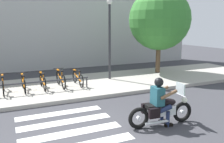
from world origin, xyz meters
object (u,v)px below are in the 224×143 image
object	(u,v)px
bicycle_1	(24,83)
bicycle_3	(61,79)
tree_near_rack	(159,20)
bike_rack	(45,82)
bicycle_0	(3,85)
bicycle_4	(78,78)
street_lamp	(110,32)
rider	(160,98)
motorcycle	(162,110)
bicycle_2	(43,81)

from	to	relation	value
bicycle_1	bicycle_3	size ratio (longest dim) A/B	0.98
bicycle_3	tree_near_rack	bearing A→B (deg)	9.82
bike_rack	tree_near_rack	distance (m)	7.43
bicycle_0	bike_rack	world-z (taller)	bicycle_0
bicycle_4	street_lamp	world-z (taller)	street_lamp
bicycle_0	bicycle_1	bearing A→B (deg)	0.04
bicycle_0	street_lamp	size ratio (longest dim) A/B	0.41
bicycle_3	tree_near_rack	distance (m)	6.63
bicycle_1	bike_rack	xyz separation A→B (m)	(0.79, -0.56, 0.08)
rider	tree_near_rack	distance (m)	7.74
motorcycle	bicycle_4	bearing A→B (deg)	101.97
tree_near_rack	bicycle_3	bearing A→B (deg)	-170.18
motorcycle	bicycle_1	xyz separation A→B (m)	(-3.43, 5.03, 0.03)
bicycle_1	rider	bearing A→B (deg)	-56.23
rider	bicycle_1	bearing A→B (deg)	123.77
motorcycle	bicycle_4	distance (m)	5.14
motorcycle	bicycle_0	size ratio (longest dim) A/B	1.21
motorcycle	rider	world-z (taller)	rider
tree_near_rack	rider	bearing A→B (deg)	-124.72
rider	bicycle_2	world-z (taller)	rider
bicycle_2	bike_rack	xyz separation A→B (m)	(0.00, -0.55, 0.07)
bicycle_1	tree_near_rack	size ratio (longest dim) A/B	0.33
rider	bicycle_1	distance (m)	6.04
bicycle_3	bike_rack	bearing A→B (deg)	-144.93
bicycle_4	bicycle_0	bearing A→B (deg)	-180.00
bicycle_0	bike_rack	size ratio (longest dim) A/B	0.46
bicycle_2	street_lamp	bearing A→B (deg)	10.32
bicycle_2	tree_near_rack	size ratio (longest dim) A/B	0.32
bicycle_2	bike_rack	distance (m)	0.56
bicycle_3	bike_rack	size ratio (longest dim) A/B	0.45
bicycle_2	bike_rack	size ratio (longest dim) A/B	0.42
bicycle_3	tree_near_rack	xyz separation A→B (m)	(5.97, 1.03, 2.70)
motorcycle	bicycle_1	distance (m)	6.09
bicycle_1	bicycle_3	world-z (taller)	bicycle_3
bicycle_4	tree_near_rack	distance (m)	5.95
bicycle_1	tree_near_rack	distance (m)	8.09
tree_near_rack	bicycle_1	bearing A→B (deg)	-172.22
bicycle_1	bicycle_3	xyz separation A→B (m)	(1.58, -0.00, 0.03)
rider	bicycle_4	world-z (taller)	rider
bicycle_2	bicycle_4	distance (m)	1.58
rider	bicycle_3	xyz separation A→B (m)	(-1.78, 5.02, -0.31)
bicycle_2	bicycle_3	size ratio (longest dim) A/B	0.94
bicycle_1	bike_rack	world-z (taller)	bicycle_1
bike_rack	tree_near_rack	xyz separation A→B (m)	(6.76, 1.59, 2.65)
bicycle_1	street_lamp	xyz separation A→B (m)	(4.26, 0.63, 2.06)
rider	bicycle_3	world-z (taller)	rider
rider	bicycle_2	distance (m)	5.64
rider	street_lamp	xyz separation A→B (m)	(0.91, 5.65, 1.72)
bicycle_3	rider	bearing A→B (deg)	-70.49
bike_rack	street_lamp	bearing A→B (deg)	18.87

